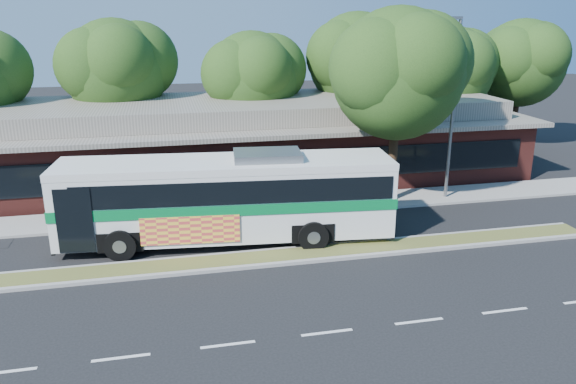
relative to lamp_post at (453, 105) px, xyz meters
The scene contains 12 objects.
ground 12.31m from the lamp_post, 147.90° to the right, with size 120.00×120.00×0.00m, color black.
median_strip 12.00m from the lamp_post, 150.55° to the right, with size 26.00×1.10×0.15m, color #4C5323.
sidewalk 10.73m from the lamp_post, behind, with size 44.00×2.60×0.12m, color gray.
plaza_building 12.17m from the lamp_post, 143.84° to the left, with size 33.20×11.20×4.45m.
lamp_post is the anchor object (origin of this frame).
tree_bg_b 19.10m from the lamp_post, 147.83° to the left, with size 6.69×6.00×9.00m.
tree_bg_c 12.27m from the lamp_post, 131.77° to the left, with size 6.24×5.60×8.26m.
tree_bg_d 10.32m from the lamp_post, 96.28° to the left, with size 6.91×6.20×9.37m.
tree_bg_e 10.38m from the lamp_post, 62.02° to the left, with size 6.47×5.80×8.50m.
tree_bg_f 14.91m from the lamp_post, 43.02° to the left, with size 6.69×6.00×8.92m.
transit_bus 12.31m from the lamp_post, 164.57° to the right, with size 13.88×4.27×3.84m.
sidewalk_tree 3.00m from the lamp_post, behind, with size 7.05×6.32×9.60m.
Camera 1 is at (-4.37, -19.23, 9.20)m, focal length 35.00 mm.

